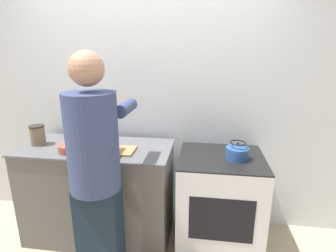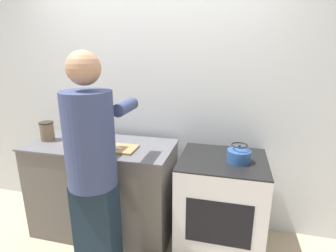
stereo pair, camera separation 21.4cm
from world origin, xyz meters
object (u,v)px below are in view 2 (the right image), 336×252
at_px(bowl_prep, 81,135).
at_px(person, 93,166).
at_px(canister_jar, 47,131).
at_px(oven, 220,205).
at_px(kettle, 239,155).
at_px(knife, 112,147).
at_px(cutting_board, 115,148).

bearing_deg(bowl_prep, person, -52.63).
height_order(person, canister_jar, person).
height_order(bowl_prep, canister_jar, canister_jar).
distance_m(oven, bowl_prep, 1.49).
xyz_separation_m(kettle, bowl_prep, (-1.52, 0.12, 0.01)).
height_order(knife, canister_jar, canister_jar).
xyz_separation_m(person, canister_jar, (-0.78, 0.51, 0.06)).
relative_size(person, kettle, 9.29).
bearing_deg(canister_jar, person, -33.23).
distance_m(oven, person, 1.19).
bearing_deg(oven, canister_jar, -178.60).
bearing_deg(person, cutting_board, 94.14).
xyz_separation_m(kettle, canister_jar, (-1.81, -0.01, 0.07)).
relative_size(kettle, bowl_prep, 1.12).
distance_m(knife, kettle, 1.09).
xyz_separation_m(cutting_board, knife, (-0.02, -0.00, 0.01)).
height_order(cutting_board, knife, knife).
distance_m(cutting_board, bowl_prep, 0.50).
relative_size(oven, kettle, 4.64).
bearing_deg(knife, canister_jar, -176.64).
height_order(oven, canister_jar, canister_jar).
height_order(cutting_board, bowl_prep, bowl_prep).
height_order(oven, knife, knife).
bearing_deg(person, knife, 97.37).
bearing_deg(kettle, oven, 165.63).
distance_m(person, canister_jar, 0.93).
relative_size(knife, bowl_prep, 1.09).
bearing_deg(canister_jar, kettle, 0.31).
bearing_deg(cutting_board, person, -85.86).
height_order(kettle, canister_jar, canister_jar).
height_order(oven, bowl_prep, bowl_prep).
xyz_separation_m(bowl_prep, canister_jar, (-0.29, -0.13, 0.06)).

